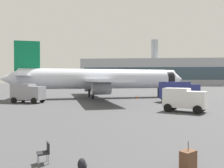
{
  "coord_description": "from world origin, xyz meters",
  "views": [
    {
      "loc": [
        -0.01,
        -3.65,
        3.5
      ],
      "look_at": [
        -2.29,
        23.86,
        3.0
      ],
      "focal_mm": 36.24,
      "sensor_mm": 36.0,
      "label": 1
    }
  ],
  "objects_px": {
    "rolling_suitcase": "(188,160)",
    "service_truck": "(28,92)",
    "fuel_truck": "(179,91)",
    "safety_cone_far": "(176,97)",
    "traveller_backpack": "(82,165)",
    "cargo_van": "(184,99)",
    "safety_cone_mid": "(197,108)",
    "airplane_at_gate": "(100,79)",
    "safety_cone_near": "(137,97)",
    "gate_chair": "(45,151)"
  },
  "relations": [
    {
      "from": "fuel_truck",
      "to": "safety_cone_near",
      "type": "height_order",
      "value": "fuel_truck"
    },
    {
      "from": "safety_cone_far",
      "to": "safety_cone_near",
      "type": "bearing_deg",
      "value": 170.44
    },
    {
      "from": "traveller_backpack",
      "to": "cargo_van",
      "type": "bearing_deg",
      "value": 65.29
    },
    {
      "from": "fuel_truck",
      "to": "safety_cone_far",
      "type": "xyz_separation_m",
      "value": [
        0.54,
        4.68,
        -1.43
      ]
    },
    {
      "from": "safety_cone_mid",
      "to": "gate_chair",
      "type": "relative_size",
      "value": 0.71
    },
    {
      "from": "rolling_suitcase",
      "to": "gate_chair",
      "type": "distance_m",
      "value": 5.84
    },
    {
      "from": "airplane_at_gate",
      "to": "traveller_backpack",
      "type": "relative_size",
      "value": 72.8
    },
    {
      "from": "safety_cone_mid",
      "to": "rolling_suitcase",
      "type": "distance_m",
      "value": 18.33
    },
    {
      "from": "safety_cone_mid",
      "to": "airplane_at_gate",
      "type": "bearing_deg",
      "value": 128.68
    },
    {
      "from": "safety_cone_far",
      "to": "safety_cone_mid",
      "type": "bearing_deg",
      "value": -92.65
    },
    {
      "from": "airplane_at_gate",
      "to": "gate_chair",
      "type": "distance_m",
      "value": 34.41
    },
    {
      "from": "cargo_van",
      "to": "rolling_suitcase",
      "type": "height_order",
      "value": "cargo_van"
    },
    {
      "from": "service_truck",
      "to": "safety_cone_near",
      "type": "height_order",
      "value": "service_truck"
    },
    {
      "from": "service_truck",
      "to": "gate_chair",
      "type": "distance_m",
      "value": 26.89
    },
    {
      "from": "fuel_truck",
      "to": "cargo_van",
      "type": "relative_size",
      "value": 1.33
    },
    {
      "from": "fuel_truck",
      "to": "safety_cone_mid",
      "type": "distance_m",
      "value": 10.42
    },
    {
      "from": "service_truck",
      "to": "safety_cone_near",
      "type": "distance_m",
      "value": 19.41
    },
    {
      "from": "rolling_suitcase",
      "to": "service_truck",
      "type": "bearing_deg",
      "value": 126.43
    },
    {
      "from": "traveller_backpack",
      "to": "safety_cone_far",
      "type": "bearing_deg",
      "value": 73.0
    },
    {
      "from": "safety_cone_far",
      "to": "traveller_backpack",
      "type": "height_order",
      "value": "safety_cone_far"
    },
    {
      "from": "rolling_suitcase",
      "to": "gate_chair",
      "type": "height_order",
      "value": "rolling_suitcase"
    },
    {
      "from": "safety_cone_far",
      "to": "service_truck",
      "type": "bearing_deg",
      "value": -160.76
    },
    {
      "from": "cargo_van",
      "to": "safety_cone_near",
      "type": "bearing_deg",
      "value": 104.73
    },
    {
      "from": "cargo_van",
      "to": "safety_cone_far",
      "type": "distance_m",
      "value": 16.49
    },
    {
      "from": "fuel_truck",
      "to": "safety_cone_near",
      "type": "xyz_separation_m",
      "value": [
        -6.44,
        5.86,
        -1.46
      ]
    },
    {
      "from": "safety_cone_near",
      "to": "rolling_suitcase",
      "type": "xyz_separation_m",
      "value": [
        1.0,
        -33.72,
        0.08
      ]
    },
    {
      "from": "service_truck",
      "to": "fuel_truck",
      "type": "bearing_deg",
      "value": 8.89
    },
    {
      "from": "fuel_truck",
      "to": "cargo_van",
      "type": "distance_m",
      "value": 11.75
    },
    {
      "from": "fuel_truck",
      "to": "gate_chair",
      "type": "height_order",
      "value": "fuel_truck"
    },
    {
      "from": "service_truck",
      "to": "gate_chair",
      "type": "xyz_separation_m",
      "value": [
        12.04,
        -24.02,
        -1.11
      ]
    },
    {
      "from": "safety_cone_near",
      "to": "cargo_van",
      "type": "bearing_deg",
      "value": -75.27
    },
    {
      "from": "safety_cone_mid",
      "to": "gate_chair",
      "type": "xyz_separation_m",
      "value": [
        -11.12,
        -17.36,
        0.2
      ]
    },
    {
      "from": "safety_cone_near",
      "to": "safety_cone_far",
      "type": "xyz_separation_m",
      "value": [
        6.99,
        -1.18,
        0.03
      ]
    },
    {
      "from": "safety_cone_near",
      "to": "rolling_suitcase",
      "type": "relative_size",
      "value": 0.58
    },
    {
      "from": "traveller_backpack",
      "to": "safety_cone_mid",
      "type": "bearing_deg",
      "value": 62.44
    },
    {
      "from": "fuel_truck",
      "to": "safety_cone_far",
      "type": "bearing_deg",
      "value": 83.37
    },
    {
      "from": "safety_cone_near",
      "to": "rolling_suitcase",
      "type": "height_order",
      "value": "rolling_suitcase"
    },
    {
      "from": "safety_cone_near",
      "to": "service_truck",
      "type": "bearing_deg",
      "value": -150.61
    },
    {
      "from": "safety_cone_near",
      "to": "gate_chair",
      "type": "relative_size",
      "value": 0.74
    },
    {
      "from": "service_truck",
      "to": "cargo_van",
      "type": "relative_size",
      "value": 1.05
    },
    {
      "from": "cargo_van",
      "to": "safety_cone_mid",
      "type": "bearing_deg",
      "value": 37.04
    },
    {
      "from": "airplane_at_gate",
      "to": "safety_cone_far",
      "type": "relative_size",
      "value": 49.75
    },
    {
      "from": "service_truck",
      "to": "safety_cone_mid",
      "type": "height_order",
      "value": "service_truck"
    },
    {
      "from": "airplane_at_gate",
      "to": "safety_cone_near",
      "type": "distance_m",
      "value": 7.95
    },
    {
      "from": "safety_cone_far",
      "to": "gate_chair",
      "type": "xyz_separation_m",
      "value": [
        -11.82,
        -32.35,
        0.15
      ]
    },
    {
      "from": "safety_cone_near",
      "to": "airplane_at_gate",
      "type": "bearing_deg",
      "value": 174.73
    },
    {
      "from": "fuel_truck",
      "to": "rolling_suitcase",
      "type": "relative_size",
      "value": 5.85
    },
    {
      "from": "service_truck",
      "to": "rolling_suitcase",
      "type": "height_order",
      "value": "service_truck"
    },
    {
      "from": "safety_cone_near",
      "to": "rolling_suitcase",
      "type": "distance_m",
      "value": 33.74
    },
    {
      "from": "safety_cone_mid",
      "to": "safety_cone_far",
      "type": "height_order",
      "value": "safety_cone_far"
    }
  ]
}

